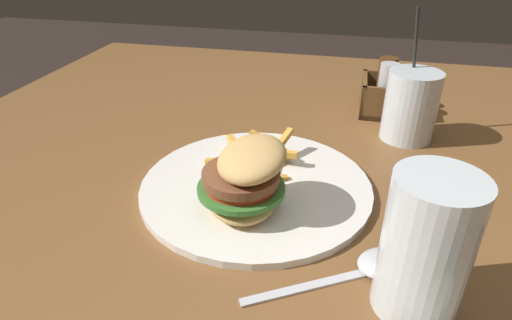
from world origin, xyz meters
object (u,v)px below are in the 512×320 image
Objects in this scene: meal_plate_near at (252,182)px; beer_glass at (425,252)px; spoon at (378,265)px; juice_glass at (410,108)px; condiment_caddy at (385,93)px.

beer_glass reaches higher than meal_plate_near.
spoon is at bearing -140.48° from beer_glass.
condiment_caddy is (-0.11, -0.03, -0.02)m from juice_glass.
beer_glass is (0.14, 0.19, 0.04)m from meal_plate_near.
condiment_caddy is at bearing -178.09° from beer_glass.
juice_glass is at bearing 177.17° from beer_glass.
condiment_caddy reaches higher than spoon.
juice_glass is at bearing 51.05° from spoon.
meal_plate_near is 0.24m from beer_glass.
meal_plate_near is 1.50× the size of juice_glass.
juice_glass reaches higher than beer_glass.
beer_glass is 0.48m from condiment_caddy.
beer_glass is at bearing -80.94° from spoon.
meal_plate_near is 1.78× the size of spoon.
meal_plate_near is 3.05× the size of condiment_caddy.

